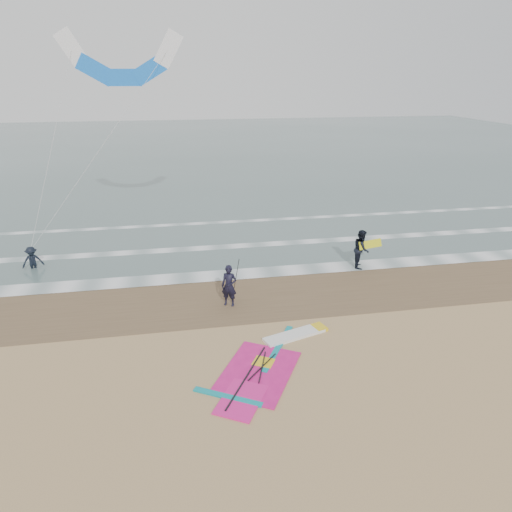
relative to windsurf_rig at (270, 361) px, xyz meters
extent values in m
plane|color=tan|center=(0.54, -0.96, -0.03)|extent=(120.00, 120.00, 0.00)
cube|color=#47605E|center=(0.54, 47.04, -0.02)|extent=(120.00, 80.00, 0.02)
cube|color=brown|center=(0.54, 5.04, -0.03)|extent=(120.00, 5.00, 0.01)
cube|color=white|center=(0.54, 7.24, 0.00)|extent=(120.00, 1.20, 0.02)
cube|color=white|center=(0.54, 11.04, 0.00)|extent=(120.00, 0.70, 0.02)
cube|color=white|center=(0.54, 15.54, 0.00)|extent=(120.00, 0.50, 0.01)
cube|color=white|center=(1.21, 1.42, 0.02)|extent=(2.44, 1.29, 0.11)
cube|color=yellow|center=(2.25, 1.76, 0.03)|extent=(0.58, 0.67, 0.12)
cube|color=#E41C82|center=(-0.50, -0.48, -0.01)|extent=(3.33, 3.68, 0.04)
cube|color=#E41C82|center=(-1.21, -1.71, -0.01)|extent=(1.84, 2.05, 0.04)
cube|color=#0C8C99|center=(0.45, 0.76, -0.01)|extent=(1.70, 2.74, 0.05)
cube|color=#0C8C99|center=(-1.59, -1.52, -0.01)|extent=(2.00, 1.27, 0.05)
cube|color=yellow|center=(-0.22, 0.00, -0.01)|extent=(0.86, 0.83, 0.05)
cylinder|color=black|center=(-0.88, -0.67, 0.01)|extent=(1.76, 2.99, 0.06)
cylinder|color=black|center=(-0.31, -0.29, 0.03)|extent=(1.17, 1.30, 0.04)
cylinder|color=black|center=(-0.31, -0.29, 0.03)|extent=(0.56, 1.64, 0.04)
imported|color=black|center=(-0.83, 4.25, 0.85)|extent=(0.76, 0.65, 1.76)
imported|color=black|center=(6.03, 7.11, 0.93)|extent=(1.00, 1.13, 1.92)
imported|color=black|center=(-9.84, 9.68, 0.72)|extent=(1.10, 0.85, 1.51)
cylinder|color=black|center=(-0.53, 4.25, 1.26)|extent=(0.17, 0.86, 1.82)
cube|color=yellow|center=(6.43, 7.01, 1.18)|extent=(1.30, 0.51, 0.39)
cube|color=white|center=(-7.44, 14.04, 10.09)|extent=(1.64, 0.12, 1.99)
cube|color=blue|center=(-6.42, 14.04, 9.08)|extent=(1.99, 0.13, 1.64)
cube|color=blue|center=(-5.03, 14.04, 8.70)|extent=(1.80, 0.12, 0.85)
cube|color=blue|center=(-3.63, 14.04, 9.08)|extent=(1.99, 0.13, 1.64)
cube|color=white|center=(-2.62, 14.04, 10.09)|extent=(1.64, 0.12, 1.99)
cylinder|color=beige|center=(-8.64, 11.86, 5.51)|extent=(2.43, 4.38, 9.18)
cylinder|color=beige|center=(-6.23, 11.86, 5.51)|extent=(7.24, 4.38, 9.18)
camera|label=1|loc=(-2.69, -12.48, 8.89)|focal=32.00mm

